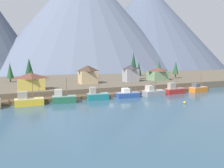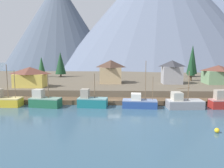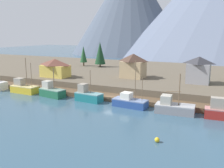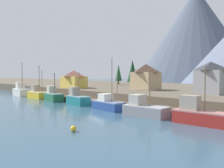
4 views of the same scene
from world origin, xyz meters
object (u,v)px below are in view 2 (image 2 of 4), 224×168
conifer_near_right (60,63)px  conifer_back_left (41,65)px  house_tan (111,71)px  channel_buoy (217,130)px  house_green (218,74)px  house_grey (172,72)px  fishing_boat_blue (139,102)px  fishing_boat_green (44,101)px  conifer_back_right (192,59)px  fishing_boat_yellow (3,101)px  house_yellow (30,77)px  fishing_boat_grey (183,103)px  fishing_boat_teal (91,101)px  conifer_near_left (192,66)px

conifer_near_right → conifer_back_left: 7.11m
house_tan → conifer_near_right: conifer_near_right is taller
house_tan → channel_buoy: 37.75m
conifer_near_right → house_green: bearing=-18.4°
house_grey → conifer_back_left: 47.07m
fishing_boat_blue → house_grey: bearing=64.0°
conifer_near_right → conifer_back_left: conifer_near_right is taller
fishing_boat_green → house_tan: house_tan is taller
conifer_near_right → channel_buoy: size_ratio=13.11×
fishing_boat_blue → house_grey: size_ratio=1.44×
house_grey → conifer_back_right: bearing=58.8°
house_grey → house_green: bearing=2.4°
fishing_boat_yellow → conifer_near_right: size_ratio=0.97×
fishing_boat_blue → conifer_near_right: (-25.94, 35.80, 6.55)m
conifer_near_right → conifer_back_left: size_ratio=1.21×
conifer_back_left → house_green: bearing=-16.1°
fishing_boat_blue → conifer_near_right: bearing=130.1°
house_grey → channel_buoy: bearing=-92.0°
fishing_boat_green → house_grey: house_grey is taller
house_green → channel_buoy: (-14.34, -33.35, -4.83)m
house_yellow → fishing_boat_yellow: bearing=-98.2°
house_green → channel_buoy: 36.62m
fishing_boat_blue → conifer_back_right: conifer_back_right is taller
fishing_boat_blue → fishing_boat_grey: bearing=2.4°
house_green → house_yellow: 51.77m
fishing_boat_teal → channel_buoy: size_ratio=10.01×
fishing_boat_grey → house_grey: size_ratio=1.14×
fishing_boat_grey → house_grey: bearing=80.1°
fishing_boat_teal → house_green: house_green is taller
fishing_boat_blue → conifer_near_left: conifer_near_left is taller
house_green → channel_buoy: size_ratio=10.95×
fishing_boat_green → house_grey: size_ratio=1.03×
conifer_near_left → conifer_back_right: conifer_back_right is taller
fishing_boat_grey → conifer_near_right: 50.60m
fishing_boat_blue → conifer_near_left: (18.57, 25.71, 6.13)m
conifer_near_left → conifer_near_right: (-44.50, 10.10, 0.42)m
fishing_boat_teal → house_green: (33.91, 19.05, 3.91)m
house_grey → fishing_boat_green: bearing=-148.5°
house_yellow → house_grey: house_grey is taller
fishing_boat_blue → house_grey: (10.83, 18.61, 4.83)m
fishing_boat_teal → fishing_boat_blue: size_ratio=0.73×
fishing_boat_yellow → house_yellow: (1.55, 10.80, 3.92)m
fishing_boat_yellow → house_green: 56.14m
fishing_boat_green → fishing_boat_grey: (28.63, -0.15, -0.14)m
fishing_boat_teal → house_yellow: 20.67m
fishing_boat_yellow → channel_buoy: fishing_boat_yellow is taller
house_yellow → conifer_near_right: 25.03m
fishing_boat_green → conifer_back_right: size_ratio=0.59×
conifer_back_right → conifer_near_right: bearing=-177.0°
fishing_boat_teal → channel_buoy: fishing_boat_teal is taller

